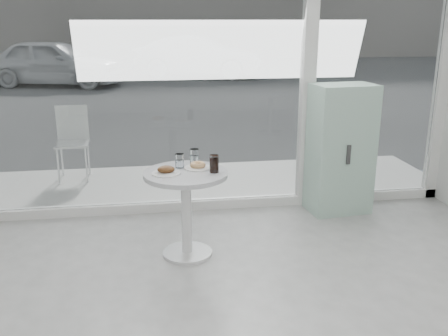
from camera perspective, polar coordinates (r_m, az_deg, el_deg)
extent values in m
cube|color=white|center=(5.56, 0.02, -4.00)|extent=(5.00, 0.12, 0.10)
cube|color=white|center=(6.09, 23.77, 10.47)|extent=(0.12, 0.12, 3.00)
cube|color=white|center=(5.43, 9.62, 11.03)|extent=(0.14, 0.14, 3.00)
cube|color=white|center=(5.18, -8.62, 9.69)|extent=(3.21, 0.02, 2.60)
cube|color=white|center=(5.73, 17.07, 9.82)|extent=(1.41, 0.02, 2.60)
cylinder|color=white|center=(4.52, -4.21, -9.63)|extent=(0.44, 0.44, 0.03)
cylinder|color=white|center=(4.37, -4.31, -5.46)|extent=(0.09, 0.09, 0.70)
cylinder|color=silver|center=(4.24, -4.42, -0.70)|extent=(0.72, 0.72, 0.04)
cube|color=beige|center=(6.31, -1.08, -1.67)|extent=(5.60, 1.60, 0.05)
cube|color=#373737|center=(18.27, -6.26, 10.28)|extent=(40.00, 24.00, 0.00)
cube|color=#93BCA9|center=(5.43, 13.17, 2.10)|extent=(0.67, 0.49, 1.37)
cube|color=#333333|center=(5.23, 14.05, 1.49)|extent=(0.04, 0.02, 0.20)
cylinder|color=white|center=(6.48, -18.41, 0.22)|extent=(0.02, 0.02, 0.45)
cylinder|color=white|center=(6.43, -15.45, 0.37)|extent=(0.02, 0.02, 0.45)
cylinder|color=white|center=(6.80, -18.03, 1.01)|extent=(0.02, 0.02, 0.45)
cylinder|color=white|center=(6.76, -15.21, 1.16)|extent=(0.02, 0.02, 0.45)
cube|color=white|center=(6.56, -16.94, 2.65)|extent=(0.40, 0.40, 0.03)
cube|color=white|center=(6.69, -16.94, 5.01)|extent=(0.40, 0.03, 0.45)
imported|color=silver|center=(16.55, -18.83, 11.35)|extent=(4.52, 2.79, 1.44)
imported|color=#ACAEB4|center=(18.05, -2.91, 12.59)|extent=(4.66, 2.72, 1.45)
cylinder|color=white|center=(4.19, -6.63, -0.60)|extent=(0.24, 0.24, 0.01)
cube|color=silver|center=(4.18, -6.36, -0.50)|extent=(0.15, 0.15, 0.00)
ellipsoid|color=#341C0E|center=(4.18, -6.65, -0.16)|extent=(0.14, 0.12, 0.06)
ellipsoid|color=#341C0E|center=(4.21, -6.18, -0.12)|extent=(0.07, 0.07, 0.04)
cylinder|color=white|center=(4.33, -3.01, 0.03)|extent=(0.23, 0.23, 0.01)
torus|color=tan|center=(4.32, -3.01, 0.36)|extent=(0.13, 0.13, 0.05)
cylinder|color=white|center=(4.35, -5.10, 0.84)|extent=(0.08, 0.08, 0.12)
cylinder|color=white|center=(4.36, -5.09, 0.51)|extent=(0.06, 0.06, 0.07)
cylinder|color=white|center=(4.47, -3.40, 1.35)|extent=(0.08, 0.08, 0.13)
cylinder|color=white|center=(4.47, -3.39, 1.02)|extent=(0.07, 0.07, 0.07)
cylinder|color=white|center=(4.19, -1.14, 0.49)|extent=(0.08, 0.08, 0.15)
cylinder|color=black|center=(4.19, -1.14, 0.41)|extent=(0.07, 0.07, 0.14)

